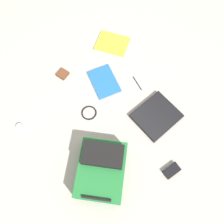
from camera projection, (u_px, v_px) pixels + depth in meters
name	position (u px, v px, depth m)	size (l,w,h in m)	color
ground_plane	(113.00, 119.00, 1.77)	(3.87, 3.87, 0.00)	gray
backpack	(102.00, 169.00, 1.54)	(0.48, 0.47, 0.20)	#1E662D
laptop	(156.00, 116.00, 1.76)	(0.32, 0.28, 0.03)	black
book_red	(112.00, 44.00, 2.02)	(0.31, 0.33, 0.01)	silver
book_comic	(104.00, 82.00, 1.88)	(0.27, 0.32, 0.01)	silver
computer_mouse	(20.00, 129.00, 1.72)	(0.06, 0.09, 0.04)	silver
cable_coil	(89.00, 113.00, 1.78)	(0.12, 0.12, 0.01)	black
power_brick	(172.00, 171.00, 1.61)	(0.07, 0.11, 0.03)	black
pen_black	(137.00, 83.00, 1.88)	(0.01, 0.01, 0.14)	black
earbud_pouch	(63.00, 74.00, 1.90)	(0.08, 0.08, 0.03)	#59331E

